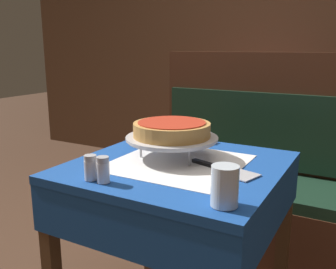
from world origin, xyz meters
TOP-DOWN VIEW (x-y plane):
  - dining_table_front at (0.00, 0.00)m, footprint 0.74×0.74m
  - dining_table_rear at (-0.21, 1.73)m, footprint 0.69×0.69m
  - booth_bench at (0.20, 0.81)m, footprint 1.51×0.49m
  - back_wall_panel at (0.00, 2.21)m, footprint 6.00×0.04m
  - pizza_pan_stand at (-0.05, 0.05)m, footprint 0.35×0.35m
  - deep_dish_pizza at (-0.05, 0.05)m, footprint 0.29×0.29m
  - pizza_server at (0.18, -0.01)m, footprint 0.27×0.13m
  - water_glass_near at (0.29, -0.28)m, footprint 0.08×0.08m
  - salt_shaker at (-0.16, -0.30)m, footprint 0.04×0.04m
  - pepper_shaker at (-0.11, -0.30)m, footprint 0.04×0.04m
  - napkin_holder at (-0.11, 0.32)m, footprint 0.10×0.05m
  - condiment_caddy at (-0.27, 1.74)m, footprint 0.13×0.13m

SIDE VIEW (x-z plane):
  - booth_bench at x=0.20m, z-range -0.24..0.90m
  - dining_table_front at x=0.00m, z-range 0.26..1.01m
  - dining_table_rear at x=-0.21m, z-range 0.27..1.02m
  - pizza_server at x=0.18m, z-range 0.75..0.76m
  - condiment_caddy at x=-0.27m, z-range 0.70..0.88m
  - salt_shaker at x=-0.16m, z-range 0.75..0.84m
  - pepper_shaker at x=-0.11m, z-range 0.75..0.84m
  - napkin_holder at x=-0.11m, z-range 0.75..0.84m
  - water_glass_near at x=0.29m, z-range 0.75..0.87m
  - pizza_pan_stand at x=-0.05m, z-range 0.79..0.87m
  - deep_dish_pizza at x=-0.05m, z-range 0.84..0.89m
  - back_wall_panel at x=0.00m, z-range 0.00..2.40m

